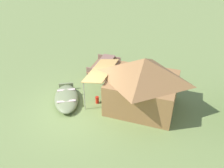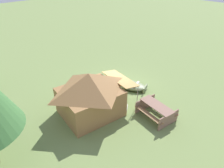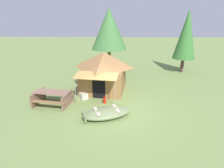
% 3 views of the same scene
% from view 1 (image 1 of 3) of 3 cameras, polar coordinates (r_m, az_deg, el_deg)
% --- Properties ---
extents(ground_plane, '(80.00, 80.00, 0.00)m').
position_cam_1_polar(ground_plane, '(11.55, -8.34, -5.99)').
color(ground_plane, olive).
extents(beached_rowboat, '(2.61, 1.87, 0.42)m').
position_cam_1_polar(beached_rowboat, '(12.02, -10.56, -3.22)').
color(beached_rowboat, '#707C53').
rests_on(beached_rowboat, ground_plane).
extents(canvas_cabin_tent, '(3.27, 4.43, 2.51)m').
position_cam_1_polar(canvas_cabin_tent, '(11.02, 7.16, 0.33)').
color(canvas_cabin_tent, '#996C3E').
rests_on(canvas_cabin_tent, ground_plane).
extents(picnic_table, '(2.11, 1.69, 0.78)m').
position_cam_1_polar(picnic_table, '(13.99, -1.84, 4.17)').
color(picnic_table, '#876251').
rests_on(picnic_table, ground_plane).
extents(cooler_box, '(0.59, 0.63, 0.32)m').
position_cam_1_polar(cooler_box, '(12.72, 0.62, -0.69)').
color(cooler_box, beige).
rests_on(cooler_box, ground_plane).
extents(fuel_can, '(0.23, 0.23, 0.35)m').
position_cam_1_polar(fuel_can, '(11.78, -3.48, -3.71)').
color(fuel_can, red).
rests_on(fuel_can, ground_plane).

